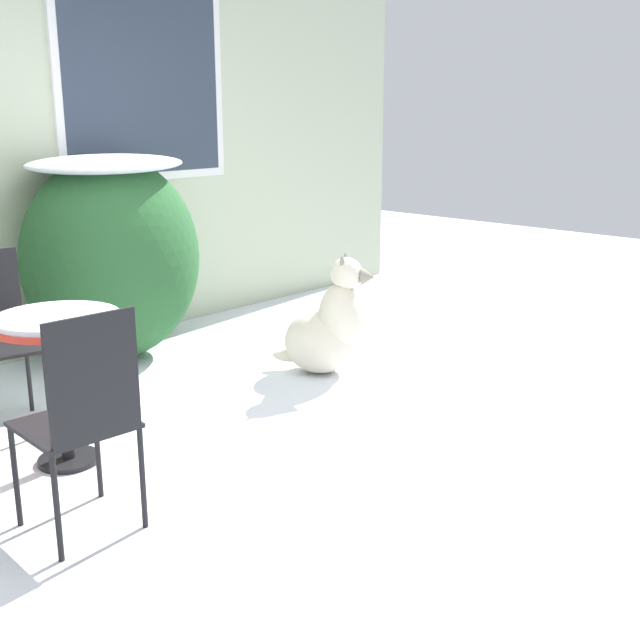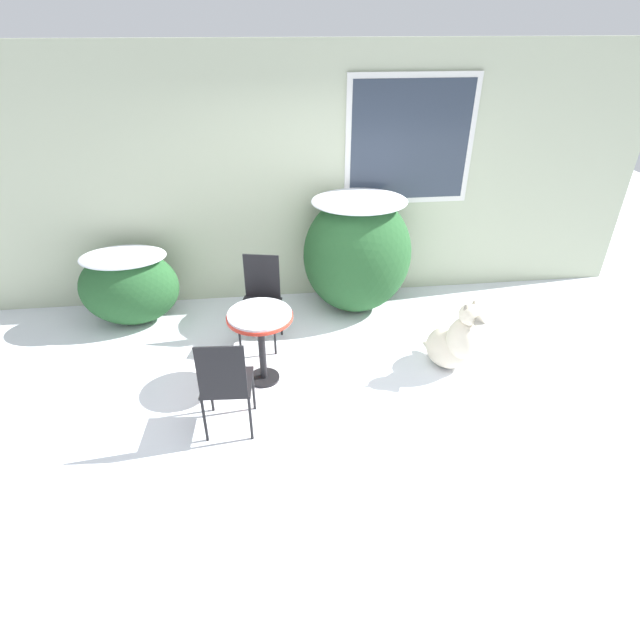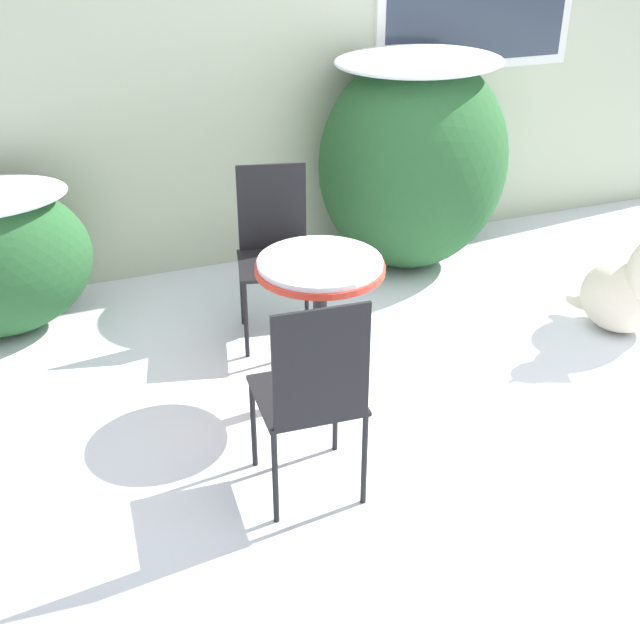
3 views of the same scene
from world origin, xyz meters
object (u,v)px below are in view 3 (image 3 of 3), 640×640
patio_chair_far_side (312,392)px  dog (635,285)px  patio_table (320,286)px  patio_chair_near_table (275,247)px

patio_chair_far_side → dog: size_ratio=1.20×
patio_chair_far_side → dog: patio_chair_far_side is taller
patio_chair_far_side → dog: 2.27m
patio_table → dog: size_ratio=0.95×
patio_table → dog: 1.90m
patio_chair_near_table → dog: bearing=-8.4°
patio_table → patio_chair_far_side: 0.75m
patio_table → dog: (1.87, -0.02, -0.32)m
patio_chair_far_side → patio_chair_near_table: bearing=-98.7°
patio_chair_near_table → patio_chair_far_side: bearing=-89.3°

